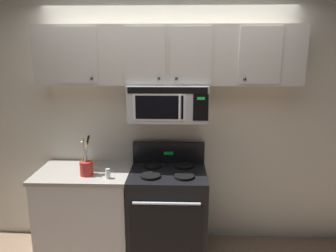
{
  "coord_description": "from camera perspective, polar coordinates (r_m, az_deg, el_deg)",
  "views": [
    {
      "loc": [
        0.1,
        -2.5,
        2.06
      ],
      "look_at": [
        0.0,
        0.49,
        1.35
      ],
      "focal_mm": 33.65,
      "sensor_mm": 36.0,
      "label": 1
    }
  ],
  "objects": [
    {
      "name": "salt_shaker",
      "position": [
        3.02,
        -10.85,
        -8.48
      ],
      "size": [
        0.04,
        0.04,
        0.1
      ],
      "color": "white",
      "rests_on": "counter_segment"
    },
    {
      "name": "counter_segment",
      "position": [
        3.47,
        -14.51,
        -14.71
      ],
      "size": [
        0.93,
        0.65,
        0.9
      ],
      "color": "silver",
      "rests_on": "ground_plane"
    },
    {
      "name": "over_range_microwave",
      "position": [
        3.08,
        0.03,
        4.29
      ],
      "size": [
        0.76,
        0.43,
        0.35
      ],
      "color": "#B7BABF"
    },
    {
      "name": "stove_range",
      "position": [
        3.33,
        -0.04,
        -15.2
      ],
      "size": [
        0.76,
        0.69,
        1.12
      ],
      "color": "black",
      "rests_on": "ground_plane"
    },
    {
      "name": "utensil_crock_red",
      "position": [
        3.13,
        -14.59,
        -6.93
      ],
      "size": [
        0.12,
        0.13,
        0.39
      ],
      "color": "red",
      "rests_on": "counter_segment"
    },
    {
      "name": "upper_cabinets",
      "position": [
        3.07,
        0.05,
        12.7
      ],
      "size": [
        2.5,
        0.36,
        0.55
      ],
      "color": "#BCB7AD"
    },
    {
      "name": "back_wall",
      "position": [
        3.37,
        0.17,
        1.18
      ],
      "size": [
        5.2,
        0.1,
        2.7
      ],
      "primitive_type": "cube",
      "color": "silver",
      "rests_on": "ground_plane"
    }
  ]
}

